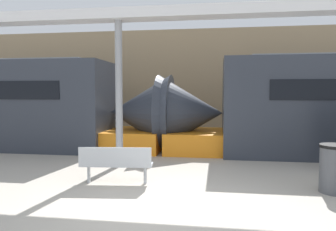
{
  "coord_description": "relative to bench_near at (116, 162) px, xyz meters",
  "views": [
    {
      "loc": [
        0.96,
        -5.3,
        1.98
      ],
      "look_at": [
        -0.34,
        3.27,
        1.4
      ],
      "focal_mm": 35.0,
      "sensor_mm": 36.0,
      "label": 1
    }
  ],
  "objects": [
    {
      "name": "support_column_near",
      "position": [
        -0.48,
        1.84,
        1.48
      ],
      "size": [
        0.2,
        0.2,
        3.95
      ],
      "primitive_type": "cylinder",
      "color": "gray",
      "rests_on": "ground_plane"
    },
    {
      "name": "canopy_beam",
      "position": [
        -0.48,
        1.84,
        3.6
      ],
      "size": [
        28.0,
        0.6,
        0.28
      ],
      "primitive_type": "cube",
      "color": "silver",
      "rests_on": "support_column_near"
    },
    {
      "name": "trash_bin",
      "position": [
        4.52,
        0.07,
        -0.01
      ],
      "size": [
        0.62,
        0.62,
        0.97
      ],
      "color": "#4C4F54",
      "rests_on": "ground_plane"
    },
    {
      "name": "station_wall",
      "position": [
        1.22,
        8.75,
        2.01
      ],
      "size": [
        56.0,
        0.2,
        5.0
      ],
      "primitive_type": "cube",
      "color": "#9E8460",
      "rests_on": "ground_plane"
    },
    {
      "name": "ground_plane",
      "position": [
        1.22,
        -1.49,
        -0.49
      ],
      "size": [
        60.0,
        60.0,
        0.0
      ],
      "primitive_type": "plane",
      "color": "#A8A093"
    },
    {
      "name": "bench_near",
      "position": [
        0.0,
        0.0,
        0.0
      ],
      "size": [
        1.61,
        0.6,
        0.83
      ],
      "rotation": [
        0.0,
        0.0,
        0.1
      ],
      "color": "#ADB2B7",
      "rests_on": "ground_plane"
    }
  ]
}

